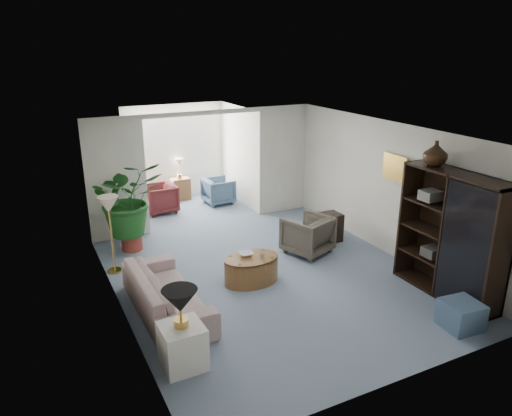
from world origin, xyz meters
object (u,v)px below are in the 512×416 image
framed_picture (396,168)px  sunroom_chair_blue (219,191)px  table_lamp (180,301)px  sofa (166,292)px  side_table_dark (329,227)px  entertainment_cabinet (451,236)px  plant_pot (132,242)px  coffee_table (251,269)px  coffee_cup (262,255)px  cabinet_urn (436,153)px  floor_lamp (108,205)px  sunroom_table (180,189)px  wingback_chair (307,235)px  ottoman (461,315)px  sunroom_chair_maroon (160,199)px  coffee_bowl (246,254)px  end_table (183,346)px

framed_picture → sunroom_chair_blue: 4.84m
table_lamp → sunroom_chair_blue: size_ratio=0.63×
sofa → side_table_dark: (3.74, 1.19, -0.03)m
entertainment_cabinet → plant_pot: entertainment_cabinet is taller
plant_pot → coffee_table: bearing=-56.5°
coffee_cup → cabinet_urn: cabinet_urn is taller
sofa → floor_lamp: (-0.44, 1.71, 0.93)m
coffee_cup → sunroom_table: size_ratio=0.17×
framed_picture → wingback_chair: (-1.33, 0.77, -1.33)m
coffee_cup → ottoman: 3.12m
floor_lamp → coffee_table: (1.99, -1.42, -1.02)m
floor_lamp → coffee_table: floor_lamp is taller
floor_lamp → entertainment_cabinet: 5.57m
ottoman → wingback_chair: bearing=99.8°
entertainment_cabinet → floor_lamp: bearing=145.2°
coffee_table → entertainment_cabinet: 3.22m
entertainment_cabinet → sunroom_chair_blue: size_ratio=2.86×
floor_lamp → plant_pot: bearing=59.1°
cabinet_urn → sunroom_chair_maroon: (-2.96, 5.41, -1.87)m
plant_pot → cabinet_urn: bearing=-40.7°
entertainment_cabinet → sunroom_chair_maroon: 6.64m
coffee_table → plant_pot: (-1.49, 2.25, -0.07)m
coffee_cup → sunroom_chair_maroon: 4.29m
entertainment_cabinet → sunroom_table: size_ratio=3.60×
sofa → coffee_table: size_ratio=2.28×
framed_picture → sofa: (-4.37, -0.12, -1.38)m
sofa → sunroom_chair_maroon: (1.18, 4.44, 0.02)m
sofa → ottoman: (3.59, -2.29, -0.12)m
coffee_bowl → side_table_dark: bearing=19.6°
side_table_dark → entertainment_cabinet: entertainment_cabinet is taller
sofa → side_table_dark: sofa is taller
entertainment_cabinet → coffee_cup: bearing=145.7°
coffee_cup → sunroom_chair_maroon: sunroom_chair_maroon is taller
floor_lamp → wingback_chair: 3.68m
coffee_cup → sunroom_chair_blue: 4.36m
table_lamp → coffee_cup: (1.90, 1.54, -0.43)m
sunroom_chair_blue → entertainment_cabinet: bearing=-167.8°
sofa → side_table_dark: 3.92m
floor_lamp → cabinet_urn: 5.38m
sofa → coffee_cup: sofa is taller
coffee_cup → wingback_chair: size_ratio=0.11×
floor_lamp → sunroom_table: floor_lamp is taller
framed_picture → coffee_table: size_ratio=0.53×
end_table → sunroom_chair_maroon: size_ratio=0.77×
sunroom_chair_maroon → framed_picture: bearing=34.8°
floor_lamp → coffee_table: 2.65m
coffee_bowl → sunroom_chair_maroon: bearing=94.6°
sunroom_table → end_table: bearing=-108.0°
entertainment_cabinet → ottoman: 1.27m
side_table_dark → sunroom_table: size_ratio=1.03×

